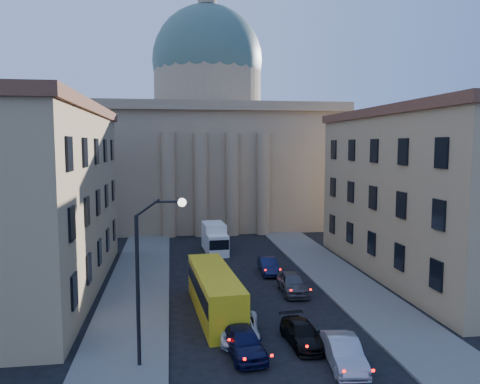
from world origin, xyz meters
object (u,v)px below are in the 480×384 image
at_px(car_left_near, 243,341).
at_px(box_truck, 215,239).
at_px(street_lamp, 148,267).
at_px(car_right_near, 344,352).
at_px(city_bus, 215,291).

height_order(car_left_near, box_truck, box_truck).
bearing_deg(street_lamp, car_left_near, 7.06).
bearing_deg(car_left_near, car_right_near, -29.66).
xyz_separation_m(street_lamp, car_right_near, (10.00, -1.45, -4.54)).
bearing_deg(box_truck, car_left_near, -95.31).
bearing_deg(car_right_near, box_truck, 104.84).
bearing_deg(street_lamp, car_right_near, -8.25).
height_order(car_left_near, car_right_near, car_left_near).
height_order(street_lamp, box_truck, street_lamp).
distance_m(car_left_near, box_truck, 24.80).
relative_size(street_lamp, car_right_near, 1.95).
bearing_deg(car_left_near, street_lamp, -179.95).
xyz_separation_m(city_bus, box_truck, (1.76, 18.27, -0.14)).
height_order(street_lamp, car_right_near, street_lamp).
distance_m(street_lamp, car_left_near, 6.79).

